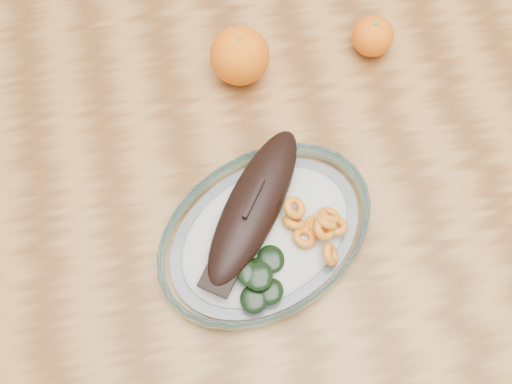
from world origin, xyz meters
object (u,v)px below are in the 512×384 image
(plated_meal, at_px, (265,231))
(orange_left, at_px, (240,56))
(dining_table, at_px, (320,173))
(orange_right, at_px, (373,36))

(plated_meal, bearing_deg, orange_left, 61.18)
(dining_table, xyz_separation_m, plated_meal, (-0.12, -0.12, 0.12))
(orange_left, relative_size, orange_right, 1.39)
(dining_table, xyz_separation_m, orange_right, (0.11, 0.15, 0.13))
(orange_left, bearing_deg, orange_right, 0.14)
(plated_meal, bearing_deg, dining_table, 20.75)
(dining_table, height_order, plated_meal, plated_meal)
(dining_table, bearing_deg, plated_meal, -135.08)
(orange_right, bearing_deg, orange_left, -179.86)
(dining_table, distance_m, orange_right, 0.23)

